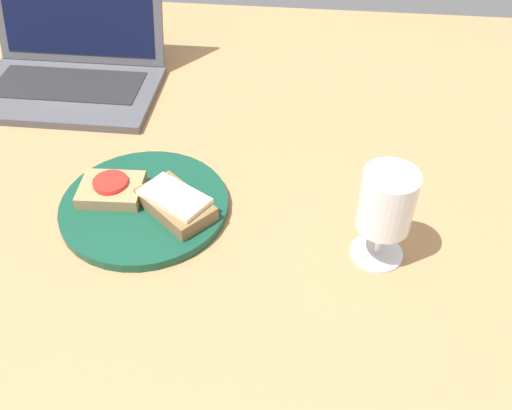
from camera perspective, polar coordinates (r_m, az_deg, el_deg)
wooden_table at (r=87.23cm, az=-2.79°, el=-0.34°), size 140.00×140.00×3.00cm
plate at (r=85.87cm, az=-11.08°, el=-0.09°), size 24.78×24.78×1.44cm
sandwich_with_tomato at (r=86.98cm, az=-14.27°, el=1.59°), size 9.46×7.71×2.50cm
sandwich_with_cheese at (r=82.40cm, az=-8.08°, el=0.20°), size 12.98×12.47×2.98cm
wine_glass at (r=73.88cm, az=12.91°, el=0.02°), size 7.18×7.18×14.03cm
laptop at (r=117.07cm, az=-18.12°, el=13.70°), size 34.01×27.58×22.65cm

